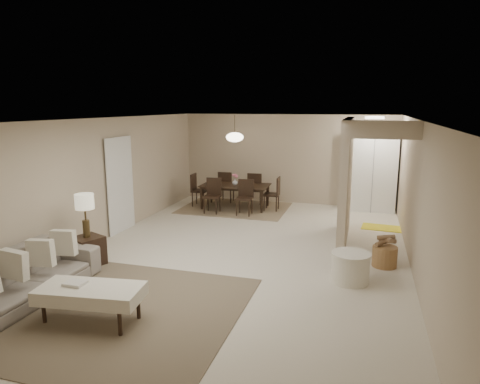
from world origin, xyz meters
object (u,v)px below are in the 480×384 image
(ottoman_bench, at_px, (90,294))
(sofa, at_px, (24,276))
(round_pouf, at_px, (350,268))
(wicker_basket, at_px, (385,256))
(side_table, at_px, (88,251))
(dining_table, at_px, (235,197))
(pantry_cabinet, at_px, (373,171))

(ottoman_bench, bearing_deg, sofa, 159.66)
(round_pouf, xyz_separation_m, wicker_basket, (0.55, 0.85, -0.06))
(side_table, relative_size, round_pouf, 0.84)
(ottoman_bench, bearing_deg, wicker_basket, 32.50)
(sofa, relative_size, round_pouf, 3.84)
(sofa, distance_m, round_pouf, 4.87)
(wicker_basket, bearing_deg, ottoman_bench, -139.99)
(sofa, xyz_separation_m, dining_table, (1.26, 6.16, -0.02))
(ottoman_bench, bearing_deg, dining_table, 82.99)
(ottoman_bench, bearing_deg, pantry_cabinet, 56.83)
(sofa, distance_m, dining_table, 6.29)
(side_table, bearing_deg, dining_table, 75.73)
(pantry_cabinet, bearing_deg, sofa, -124.63)
(side_table, xyz_separation_m, dining_table, (1.21, 4.76, 0.06))
(pantry_cabinet, bearing_deg, side_table, -130.56)
(side_table, distance_m, wicker_basket, 5.16)
(round_pouf, bearing_deg, dining_table, 127.23)
(pantry_cabinet, bearing_deg, wicker_basket, -87.08)
(ottoman_bench, xyz_separation_m, wicker_basket, (3.69, 3.10, -0.20))
(wicker_basket, relative_size, dining_table, 0.23)
(ottoman_bench, relative_size, round_pouf, 2.29)
(dining_table, bearing_deg, wicker_basket, -43.70)
(side_table, bearing_deg, ottoman_bench, -53.29)
(side_table, height_order, dining_table, dining_table)
(pantry_cabinet, relative_size, wicker_basket, 5.01)
(pantry_cabinet, relative_size, side_table, 4.11)
(dining_table, bearing_deg, pantry_cabinet, 10.73)
(ottoman_bench, relative_size, dining_table, 0.77)
(side_table, xyz_separation_m, round_pouf, (4.42, 0.55, -0.02))
(round_pouf, bearing_deg, ottoman_bench, -144.49)
(dining_table, bearing_deg, side_table, -106.09)
(round_pouf, bearing_deg, side_table, -172.96)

